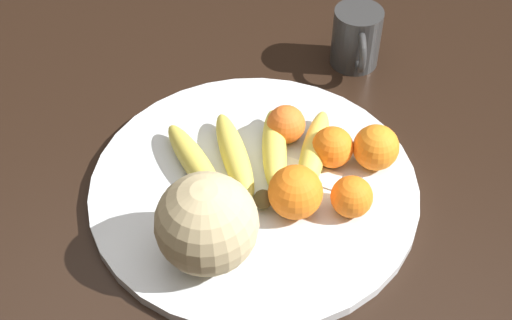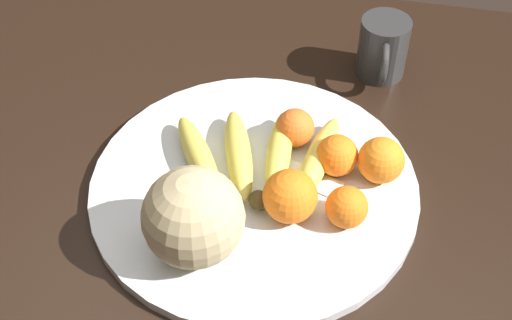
% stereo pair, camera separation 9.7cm
% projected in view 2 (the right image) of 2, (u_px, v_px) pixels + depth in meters
% --- Properties ---
extents(kitchen_table, '(1.42, 0.96, 0.72)m').
position_uv_depth(kitchen_table, '(261.00, 206.00, 1.12)').
color(kitchen_table, black).
rests_on(kitchen_table, ground_plane).
extents(fruit_bowl, '(0.47, 0.47, 0.02)m').
position_uv_depth(fruit_bowl, '(256.00, 188.00, 1.02)').
color(fruit_bowl, silver).
rests_on(fruit_bowl, kitchen_table).
extents(melon, '(0.13, 0.13, 0.13)m').
position_uv_depth(melon, '(193.00, 217.00, 0.89)').
color(melon, tan).
rests_on(melon, fruit_bowl).
extents(banana_bunch, '(0.26, 0.20, 0.04)m').
position_uv_depth(banana_bunch, '(258.00, 156.00, 1.02)').
color(banana_bunch, '#473819').
rests_on(banana_bunch, fruit_bowl).
extents(orange_front_left, '(0.06, 0.06, 0.06)m').
position_uv_depth(orange_front_left, '(347.00, 207.00, 0.95)').
color(orange_front_left, orange).
rests_on(orange_front_left, fruit_bowl).
extents(orange_front_right, '(0.06, 0.06, 0.06)m').
position_uv_depth(orange_front_right, '(337.00, 157.00, 1.01)').
color(orange_front_right, orange).
rests_on(orange_front_right, fruit_bowl).
extents(orange_mid_center, '(0.07, 0.07, 0.07)m').
position_uv_depth(orange_mid_center, '(381.00, 159.00, 1.00)').
color(orange_mid_center, orange).
rests_on(orange_mid_center, fruit_bowl).
extents(orange_back_left, '(0.07, 0.07, 0.07)m').
position_uv_depth(orange_back_left, '(290.00, 196.00, 0.95)').
color(orange_back_left, orange).
rests_on(orange_back_left, fruit_bowl).
extents(orange_back_right, '(0.06, 0.06, 0.06)m').
position_uv_depth(orange_back_right, '(295.00, 128.00, 1.05)').
color(orange_back_right, orange).
rests_on(orange_back_right, fruit_bowl).
extents(produce_tag, '(0.11, 0.07, 0.00)m').
position_uv_depth(produce_tag, '(309.00, 178.00, 1.02)').
color(produce_tag, white).
rests_on(produce_tag, fruit_bowl).
extents(ceramic_mug, '(0.08, 0.12, 0.10)m').
position_uv_depth(ceramic_mug, '(383.00, 49.00, 1.17)').
color(ceramic_mug, '#2D2D2D').
rests_on(ceramic_mug, kitchen_table).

